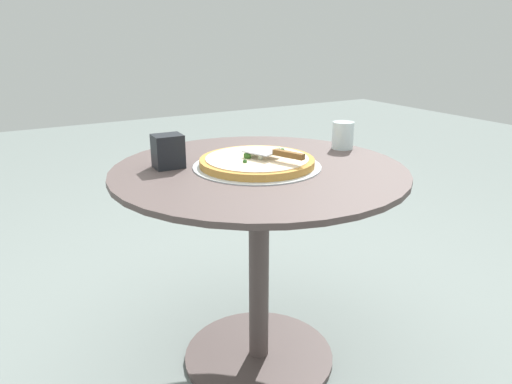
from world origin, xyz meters
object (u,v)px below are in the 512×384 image
(patio_table, at_px, (259,227))
(napkin_dispenser, at_px, (168,151))
(drinking_cup, at_px, (343,135))
(pizza_server, at_px, (275,153))
(pizza_on_tray, at_px, (256,162))

(patio_table, xyz_separation_m, napkin_dispenser, (-0.25, 0.15, 0.26))
(drinking_cup, distance_m, napkin_dispenser, 0.65)
(pizza_server, relative_size, drinking_cup, 2.16)
(patio_table, distance_m, drinking_cup, 0.48)
(patio_table, xyz_separation_m, pizza_on_tray, (-0.00, 0.01, 0.22))
(pizza_on_tray, bearing_deg, drinking_cup, 7.85)
(napkin_dispenser, bearing_deg, pizza_server, -31.21)
(pizza_server, bearing_deg, napkin_dispenser, 146.00)
(pizza_on_tray, xyz_separation_m, drinking_cup, (0.40, 0.06, 0.04))
(pizza_on_tray, relative_size, drinking_cup, 4.18)
(patio_table, relative_size, pizza_on_tray, 2.28)
(patio_table, relative_size, napkin_dispenser, 8.89)
(drinking_cup, height_order, napkin_dispenser, napkin_dispenser)
(patio_table, bearing_deg, pizza_server, -53.31)
(pizza_on_tray, relative_size, pizza_server, 1.94)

